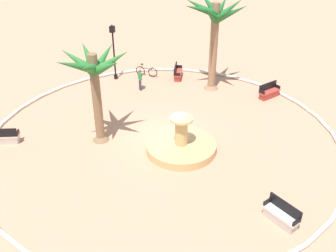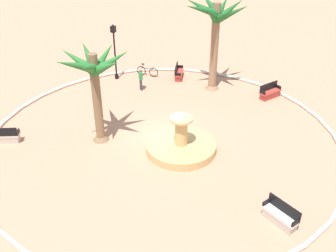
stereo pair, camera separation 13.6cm
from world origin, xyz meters
name	(u,v)px [view 1 (the left image)]	position (x,y,z in m)	size (l,w,h in m)	color
ground_plane	(163,138)	(0.00, 0.00, 0.00)	(80.00, 80.00, 0.00)	tan
plaza_curb	(163,136)	(0.00, 0.00, 0.10)	(19.63, 19.63, 0.20)	silver
fountain	(181,146)	(-1.38, 0.86, 0.30)	(3.74, 3.74, 2.04)	tan
palm_tree_near_fountain	(215,23)	(-0.88, -7.24, 4.63)	(4.44, 4.36, 6.25)	#8E6B4C
palm_tree_by_curb	(94,75)	(3.18, 1.40, 3.92)	(3.89, 3.95, 5.33)	brown
bench_east	(178,74)	(1.90, -8.11, 0.35)	(0.85, 1.67, 1.00)	#B73D33
bench_west	(281,216)	(-6.97, 4.43, 0.35)	(1.62, 1.28, 1.00)	beige
bench_north	(269,93)	(-4.91, -7.21, 0.35)	(1.32, 1.60, 1.00)	#B73D33
bench_southeast	(4,137)	(7.99, 3.49, 0.35)	(1.67, 1.09, 1.00)	beige
lamppost	(114,48)	(6.19, -6.39, 2.41)	(0.32, 0.32, 4.11)	black
bicycle_red_frame	(146,71)	(4.23, -7.63, 0.38)	(1.72, 0.44, 0.94)	black
person_cyclist_helmet	(140,78)	(3.70, -5.26, 0.89)	(0.37, 0.43, 1.59)	#33333D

